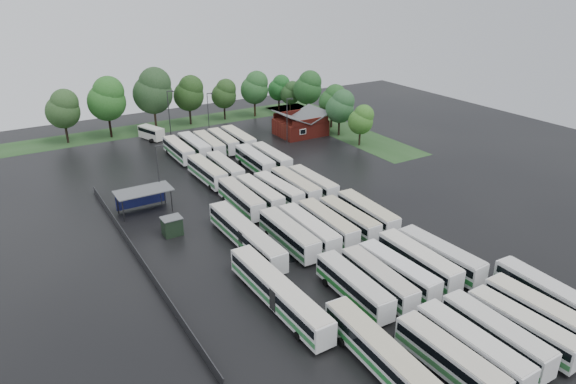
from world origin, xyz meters
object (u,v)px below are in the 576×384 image
artic_bus_west_a (389,362)px  artic_bus_east (570,307)px  minibus (151,132)px  brick_building (301,126)px

artic_bus_west_a → artic_bus_east: size_ratio=1.00×
artic_bus_east → minibus: (-17.27, 83.34, -0.25)m
artic_bus_east → brick_building: bearing=82.6°
artic_bus_west_a → artic_bus_east: artic_bus_east is taller
artic_bus_west_a → minibus: (3.98, 79.80, -0.25)m
brick_building → artic_bus_west_a: size_ratio=0.58×
artic_bus_west_a → minibus: size_ratio=2.58×
minibus → artic_bus_east: bearing=-97.5°
artic_bus_west_a → artic_bus_east: 21.54m
minibus → artic_bus_west_a: bearing=-112.0°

